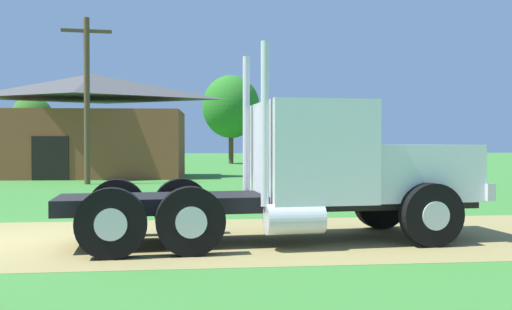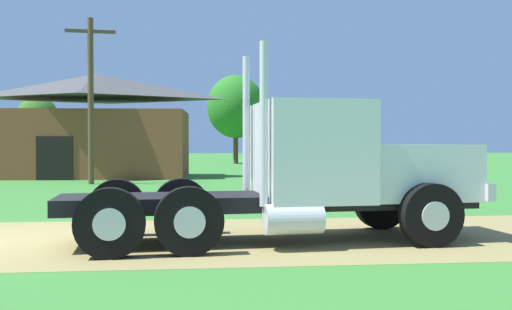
# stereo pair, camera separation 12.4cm
# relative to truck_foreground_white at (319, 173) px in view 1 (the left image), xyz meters

# --- Properties ---
(ground_plane) EXTENTS (200.00, 200.00, 0.00)m
(ground_plane) POSITION_rel_truck_foreground_white_xyz_m (-5.84, 0.38, -1.26)
(ground_plane) COLOR #387B2F
(dirt_track) EXTENTS (120.00, 5.40, 0.01)m
(dirt_track) POSITION_rel_truck_foreground_white_xyz_m (-5.84, 0.38, -1.26)
(dirt_track) COLOR olive
(dirt_track) RESTS_ON ground_plane
(truck_foreground_white) EXTENTS (7.93, 3.08, 3.56)m
(truck_foreground_white) POSITION_rel_truck_foreground_white_xyz_m (0.00, 0.00, 0.00)
(truck_foreground_white) COLOR black
(truck_foreground_white) RESTS_ON ground_plane
(shed_building) EXTENTS (10.48, 5.98, 5.62)m
(shed_building) POSITION_rel_truck_foreground_white_xyz_m (-7.79, 21.32, 1.46)
(shed_building) COLOR brown
(shed_building) RESTS_ON ground_plane
(utility_pole_far) EXTENTS (2.20, 0.33, 7.48)m
(utility_pole_far) POSITION_rel_truck_foreground_white_xyz_m (-7.06, 15.79, 2.73)
(utility_pole_far) COLOR brown
(utility_pole_far) RESTS_ON ground_plane
(tree_left) EXTENTS (3.65, 3.65, 6.11)m
(tree_left) POSITION_rel_truck_foreground_white_xyz_m (-16.53, 42.44, 2.81)
(tree_left) COLOR #513823
(tree_left) RESTS_ON ground_plane
(tree_mid) EXTENTS (5.22, 5.22, 8.09)m
(tree_mid) POSITION_rel_truck_foreground_white_xyz_m (1.21, 41.65, 3.95)
(tree_mid) COLOR #513823
(tree_mid) RESTS_ON ground_plane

